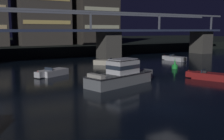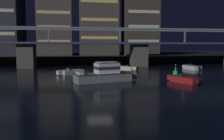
{
  "view_description": "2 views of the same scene",
  "coord_description": "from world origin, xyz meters",
  "px_view_note": "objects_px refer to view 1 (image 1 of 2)",
  "views": [
    {
      "loc": [
        -13.5,
        -15.06,
        5.92
      ],
      "look_at": [
        2.92,
        13.63,
        0.97
      ],
      "focal_mm": 43.2,
      "sensor_mm": 36.0,
      "label": 1
    },
    {
      "loc": [
        -2.44,
        -22.49,
        4.89
      ],
      "look_at": [
        3.74,
        15.52,
        1.0
      ],
      "focal_mm": 36.81,
      "sensor_mm": 36.0,
      "label": 2
    }
  ],
  "objects_px": {
    "cabin_cruiser_near_left": "(121,75)",
    "tower_east_tall": "(95,1)",
    "speedboat_near_center": "(52,73)",
    "speedboat_mid_left": "(208,76)",
    "channel_buoy": "(175,66)",
    "river_bridge": "(43,39)",
    "speedboat_far_right": "(174,58)",
    "speedboat_far_center": "(107,62)"
  },
  "relations": [
    {
      "from": "cabin_cruiser_near_left",
      "to": "speedboat_mid_left",
      "type": "height_order",
      "value": "cabin_cruiser_near_left"
    },
    {
      "from": "channel_buoy",
      "to": "speedboat_near_center",
      "type": "bearing_deg",
      "value": 170.48
    },
    {
      "from": "speedboat_far_center",
      "to": "speedboat_mid_left",
      "type": "bearing_deg",
      "value": -77.66
    },
    {
      "from": "speedboat_far_center",
      "to": "channel_buoy",
      "type": "distance_m",
      "value": 11.49
    },
    {
      "from": "tower_east_tall",
      "to": "channel_buoy",
      "type": "relative_size",
      "value": 12.91
    },
    {
      "from": "river_bridge",
      "to": "speedboat_far_right",
      "type": "relative_size",
      "value": 16.63
    },
    {
      "from": "speedboat_near_center",
      "to": "channel_buoy",
      "type": "height_order",
      "value": "channel_buoy"
    },
    {
      "from": "speedboat_near_center",
      "to": "speedboat_far_right",
      "type": "bearing_deg",
      "value": 11.22
    },
    {
      "from": "speedboat_far_right",
      "to": "river_bridge",
      "type": "bearing_deg",
      "value": 157.18
    },
    {
      "from": "speedboat_mid_left",
      "to": "channel_buoy",
      "type": "xyz_separation_m",
      "value": [
        2.85,
        8.84,
        0.06
      ]
    },
    {
      "from": "speedboat_mid_left",
      "to": "channel_buoy",
      "type": "bearing_deg",
      "value": 72.12
    },
    {
      "from": "speedboat_near_center",
      "to": "speedboat_far_right",
      "type": "xyz_separation_m",
      "value": [
        25.82,
        5.12,
        0.0
      ]
    },
    {
      "from": "speedboat_far_right",
      "to": "tower_east_tall",
      "type": "bearing_deg",
      "value": 99.37
    },
    {
      "from": "cabin_cruiser_near_left",
      "to": "speedboat_near_center",
      "type": "bearing_deg",
      "value": 117.9
    },
    {
      "from": "speedboat_mid_left",
      "to": "speedboat_far_right",
      "type": "bearing_deg",
      "value": 58.71
    },
    {
      "from": "speedboat_near_center",
      "to": "speedboat_mid_left",
      "type": "xyz_separation_m",
      "value": [
        15.46,
        -11.91,
        0.0
      ]
    },
    {
      "from": "river_bridge",
      "to": "speedboat_far_right",
      "type": "height_order",
      "value": "river_bridge"
    },
    {
      "from": "speedboat_far_right",
      "to": "cabin_cruiser_near_left",
      "type": "bearing_deg",
      "value": -145.66
    },
    {
      "from": "speedboat_near_center",
      "to": "channel_buoy",
      "type": "bearing_deg",
      "value": -9.52
    },
    {
      "from": "tower_east_tall",
      "to": "cabin_cruiser_near_left",
      "type": "xyz_separation_m",
      "value": [
        -16.71,
        -40.04,
        -12.36
      ]
    },
    {
      "from": "cabin_cruiser_near_left",
      "to": "speedboat_near_center",
      "type": "xyz_separation_m",
      "value": [
        -4.87,
        9.19,
        -0.64
      ]
    },
    {
      "from": "tower_east_tall",
      "to": "cabin_cruiser_near_left",
      "type": "relative_size",
      "value": 2.43
    },
    {
      "from": "speedboat_near_center",
      "to": "speedboat_mid_left",
      "type": "relative_size",
      "value": 0.98
    },
    {
      "from": "speedboat_mid_left",
      "to": "speedboat_far_center",
      "type": "relative_size",
      "value": 1.14
    },
    {
      "from": "tower_east_tall",
      "to": "speedboat_near_center",
      "type": "xyz_separation_m",
      "value": [
        -21.57,
        -30.85,
        -13.0
      ]
    },
    {
      "from": "speedboat_far_center",
      "to": "speedboat_near_center",
      "type": "bearing_deg",
      "value": -151.76
    },
    {
      "from": "speedboat_near_center",
      "to": "tower_east_tall",
      "type": "bearing_deg",
      "value": 55.03
    },
    {
      "from": "cabin_cruiser_near_left",
      "to": "river_bridge",
      "type": "bearing_deg",
      "value": 94.27
    },
    {
      "from": "speedboat_mid_left",
      "to": "tower_east_tall",
      "type": "bearing_deg",
      "value": 81.87
    },
    {
      "from": "speedboat_far_center",
      "to": "speedboat_far_right",
      "type": "relative_size",
      "value": 0.85
    },
    {
      "from": "river_bridge",
      "to": "speedboat_far_center",
      "type": "relative_size",
      "value": 19.62
    },
    {
      "from": "speedboat_mid_left",
      "to": "river_bridge",
      "type": "bearing_deg",
      "value": 114.96
    },
    {
      "from": "tower_east_tall",
      "to": "speedboat_far_right",
      "type": "distance_m",
      "value": 29.13
    },
    {
      "from": "speedboat_far_right",
      "to": "speedboat_near_center",
      "type": "bearing_deg",
      "value": -168.78
    },
    {
      "from": "cabin_cruiser_near_left",
      "to": "speedboat_near_center",
      "type": "height_order",
      "value": "cabin_cruiser_near_left"
    },
    {
      "from": "cabin_cruiser_near_left",
      "to": "speedboat_mid_left",
      "type": "distance_m",
      "value": 10.96
    },
    {
      "from": "tower_east_tall",
      "to": "speedboat_near_center",
      "type": "height_order",
      "value": "tower_east_tall"
    },
    {
      "from": "speedboat_far_right",
      "to": "channel_buoy",
      "type": "distance_m",
      "value": 11.11
    },
    {
      "from": "river_bridge",
      "to": "tower_east_tall",
      "type": "bearing_deg",
      "value": 41.15
    },
    {
      "from": "speedboat_far_center",
      "to": "cabin_cruiser_near_left",
      "type": "bearing_deg",
      "value": -113.36
    },
    {
      "from": "cabin_cruiser_near_left",
      "to": "tower_east_tall",
      "type": "bearing_deg",
      "value": 67.35
    },
    {
      "from": "speedboat_near_center",
      "to": "channel_buoy",
      "type": "distance_m",
      "value": 18.57
    }
  ]
}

